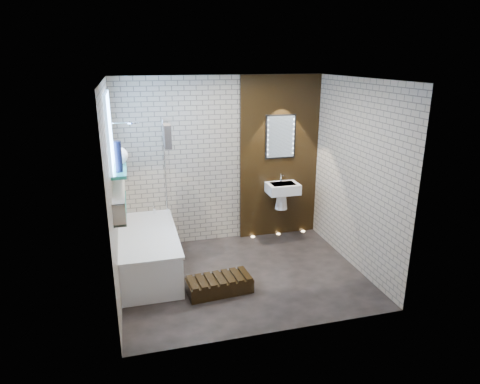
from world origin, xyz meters
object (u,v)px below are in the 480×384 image
object	(u,v)px
bathtub	(148,252)
washbasin	(282,192)
walnut_step	(219,285)
bath_screen	(167,173)
led_mirror	(281,137)

from	to	relation	value
bathtub	washbasin	bearing A→B (deg)	16.01
walnut_step	washbasin	bearing A→B (deg)	46.23
bath_screen	led_mirror	xyz separation A→B (m)	(1.82, 0.34, 0.37)
bathtub	walnut_step	size ratio (longest dim) A/B	2.14
washbasin	walnut_step	size ratio (longest dim) A/B	0.71
washbasin	walnut_step	world-z (taller)	washbasin
walnut_step	led_mirror	bearing A→B (deg)	49.26
led_mirror	walnut_step	world-z (taller)	led_mirror
bath_screen	led_mirror	distance (m)	1.89
bathtub	bath_screen	distance (m)	1.14
washbasin	led_mirror	world-z (taller)	led_mirror
walnut_step	bath_screen	bearing A→B (deg)	110.92
led_mirror	walnut_step	bearing A→B (deg)	-130.74
bath_screen	led_mirror	size ratio (longest dim) A/B	2.00
bathtub	walnut_step	world-z (taller)	bathtub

